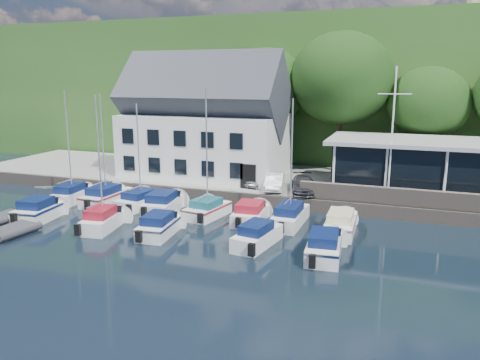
{
  "coord_description": "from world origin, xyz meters",
  "views": [
    {
      "loc": [
        10.16,
        -22.19,
        9.84
      ],
      "look_at": [
        -0.95,
        9.0,
        2.48
      ],
      "focal_mm": 35.0,
      "sensor_mm": 36.0,
      "label": 1
    }
  ],
  "objects": [
    {
      "name": "boat_r1_0",
      "position": [
        -14.71,
        7.53,
        4.46
      ],
      "size": [
        2.4,
        6.22,
        8.92
      ],
      "primitive_type": null,
      "rotation": [
        0.0,
        0.0,
        0.09
      ],
      "color": "white",
      "rests_on": "ground"
    },
    {
      "name": "boat_r1_4",
      "position": [
        -2.8,
        7.3,
        4.21
      ],
      "size": [
        2.95,
        5.67,
        8.41
      ],
      "primitive_type": null,
      "rotation": [
        0.0,
        0.0,
        -0.17
      ],
      "color": "white",
      "rests_on": "ground"
    },
    {
      "name": "car_dgrey",
      "position": [
        2.93,
        12.74,
        1.62
      ],
      "size": [
        2.78,
        4.6,
        1.25
      ],
      "primitive_type": "imported",
      "rotation": [
        0.0,
        0.0,
        0.25
      ],
      "color": "#2D2D32",
      "rests_on": "quay"
    },
    {
      "name": "car_blue",
      "position": [
        6.15,
        13.37,
        1.59
      ],
      "size": [
        2.15,
        3.67,
        1.18
      ],
      "primitive_type": "imported",
      "rotation": [
        0.0,
        0.0,
        -0.24
      ],
      "color": "#2D3F8B",
      "rests_on": "quay"
    },
    {
      "name": "boat_r2_2",
      "position": [
        -4.13,
        2.75,
        0.72
      ],
      "size": [
        2.47,
        5.74,
        1.43
      ],
      "primitive_type": null,
      "rotation": [
        0.0,
        0.0,
        0.1
      ],
      "color": "white",
      "rests_on": "ground"
    },
    {
      "name": "tree_1",
      "position": [
        -11.28,
        22.23,
        5.58
      ],
      "size": [
        6.7,
        6.7,
        9.15
      ],
      "primitive_type": null,
      "color": "#173710",
      "rests_on": "quay"
    },
    {
      "name": "car_silver",
      "position": [
        -0.92,
        13.82,
        1.56
      ],
      "size": [
        2.18,
        3.55,
        1.13
      ],
      "primitive_type": "imported",
      "rotation": [
        0.0,
        0.0,
        -0.27
      ],
      "color": "#B7B8BD",
      "rests_on": "quay"
    },
    {
      "name": "dinghy_0",
      "position": [
        -15.71,
        1.47,
        0.34
      ],
      "size": [
        1.87,
        3.01,
        0.69
      ],
      "primitive_type": null,
      "rotation": [
        0.0,
        0.0,
        -0.03
      ],
      "color": "#36363A",
      "rests_on": "ground"
    },
    {
      "name": "boat_r1_1",
      "position": [
        -11.76,
        7.89,
        4.55
      ],
      "size": [
        2.41,
        6.55,
        9.1
      ],
      "primitive_type": null,
      "rotation": [
        0.0,
        0.0,
        -0.04
      ],
      "color": "white",
      "rests_on": "ground"
    },
    {
      "name": "tree_4",
      "position": [
        11.84,
        22.45,
        5.87
      ],
      "size": [
        7.12,
        7.12,
        9.74
      ],
      "primitive_type": null,
      "color": "#173710",
      "rests_on": "quay"
    },
    {
      "name": "boat_r2_4",
      "position": [
        6.32,
        2.61,
        0.73
      ],
      "size": [
        2.51,
        6.32,
        1.47
      ],
      "primitive_type": null,
      "rotation": [
        0.0,
        0.0,
        0.09
      ],
      "color": "white",
      "rests_on": "ground"
    },
    {
      "name": "boat_r2_3",
      "position": [
        2.3,
        2.94,
        0.74
      ],
      "size": [
        2.65,
        5.97,
        1.48
      ],
      "primitive_type": null,
      "rotation": [
        0.0,
        0.0,
        -0.16
      ],
      "color": "white",
      "rests_on": "ground"
    },
    {
      "name": "car_white",
      "position": [
        0.55,
        13.04,
        1.65
      ],
      "size": [
        2.08,
        4.13,
        1.3
      ],
      "primitive_type": "imported",
      "rotation": [
        0.0,
        0.0,
        0.19
      ],
      "color": "silver",
      "rests_on": "quay"
    },
    {
      "name": "quay",
      "position": [
        0.0,
        17.5,
        0.5
      ],
      "size": [
        60.0,
        13.0,
        1.0
      ],
      "primitive_type": "cube",
      "color": "gray",
      "rests_on": "ground"
    },
    {
      "name": "flagpole",
      "position": [
        9.23,
        12.74,
        5.77
      ],
      "size": [
        2.29,
        0.2,
        9.54
      ],
      "primitive_type": null,
      "color": "white",
      "rests_on": "quay"
    },
    {
      "name": "tree_2",
      "position": [
        -3.22,
        22.62,
        6.8
      ],
      "size": [
        8.49,
        8.49,
        11.6
      ],
      "primitive_type": null,
      "color": "#173710",
      "rests_on": "quay"
    },
    {
      "name": "boat_r2_1",
      "position": [
        -8.21,
        2.53,
        4.54
      ],
      "size": [
        2.7,
        5.83,
        9.07
      ],
      "primitive_type": null,
      "rotation": [
        0.0,
        0.0,
        0.16
      ],
      "color": "white",
      "rests_on": "ground"
    },
    {
      "name": "field_patch",
      "position": [
        8.0,
        70.0,
        16.15
      ],
      "size": [
        50.0,
        30.0,
        0.3
      ],
      "primitive_type": "cube",
      "color": "#5B6D36",
      "rests_on": "hillside"
    },
    {
      "name": "gangway",
      "position": [
        -16.5,
        9.0,
        0.0
      ],
      "size": [
        1.2,
        6.0,
        1.4
      ],
      "primitive_type": null,
      "color": "silver",
      "rests_on": "ground"
    },
    {
      "name": "seawall",
      "position": [
        12.0,
        11.4,
        1.6
      ],
      "size": [
        18.0,
        0.5,
        1.2
      ],
      "primitive_type": "cube",
      "color": "#706459",
      "rests_on": "quay"
    },
    {
      "name": "dinghy_1",
      "position": [
        -12.86,
        -0.55,
        0.38
      ],
      "size": [
        2.33,
        3.45,
        0.75
      ],
      "primitive_type": null,
      "rotation": [
        0.0,
        0.0,
        -0.12
      ],
      "color": "#36363A",
      "rests_on": "ground"
    },
    {
      "name": "boat_r1_7",
      "position": [
        6.63,
        7.06,
        0.73
      ],
      "size": [
        2.13,
        6.46,
        1.45
      ],
      "primitive_type": null,
      "rotation": [
        0.0,
        0.0,
        0.03
      ],
      "color": "white",
      "rests_on": "ground"
    },
    {
      "name": "boat_r1_6",
      "position": [
        3.17,
        7.57,
        4.53
      ],
      "size": [
        1.95,
        6.74,
        9.07
      ],
      "primitive_type": null,
      "rotation": [
        0.0,
        0.0,
        -0.01
      ],
      "color": "white",
      "rests_on": "ground"
    },
    {
      "name": "club_pavilion",
      "position": [
        11.0,
        16.0,
        3.05
      ],
      "size": [
        13.2,
        7.2,
        4.1
      ],
      "primitive_type": null,
      "color": "black",
      "rests_on": "quay"
    },
    {
      "name": "ground",
      "position": [
        0.0,
        0.0,
        0.0
      ],
      "size": [
        180.0,
        180.0,
        0.0
      ],
      "primitive_type": "plane",
      "color": "black",
      "rests_on": "ground"
    },
    {
      "name": "harbor_building",
      "position": [
        -7.0,
        16.5,
        5.35
      ],
      "size": [
        14.4,
        8.2,
        8.7
      ],
      "primitive_type": null,
      "color": "white",
      "rests_on": "quay"
    },
    {
      "name": "boat_r1_5",
      "position": [
        0.47,
        7.21,
        0.72
      ],
      "size": [
        2.52,
        5.6,
        1.45
      ],
      "primitive_type": null,
      "rotation": [
        0.0,
        0.0,
        0.07
      ],
      "color": "white",
      "rests_on": "ground"
    },
    {
      "name": "hillside",
      "position": [
        0.0,
        62.0,
        8.0
      ],
      "size": [
        160.0,
        75.0,
        16.0
      ],
      "primitive_type": "cube",
      "color": "#29531F",
      "rests_on": "ground"
    },
    {
      "name": "boat_r1_3",
      "position": [
        -6.4,
        7.38,
        0.77
      ],
      "size": [
        2.89,
        6.27,
        1.55
      ],
      "primitive_type": null,
      "rotation": [
        0.0,
        0.0,
        0.12
      ],
      "color": "white",
      "rests_on": "ground"
    },
    {
      "name": "tree_3",
      "position": [
        4.24,
        22.28,
        7.45
      ],
      "size": [
        9.44,
        9.44,
        12.9
      ],
      "primitive_type": null,
      "color": "#173710",
      "rests_on": "quay"
    },
    {
      "name": "boat_r2_0",
      "position": [
        -13.7,
        2.77,
        0.79
      ],
      "size": [
        2.79,
        5.58,
        1.57
      ],
      "primitive_type": null,
      "rotation": [
        0.0,
        0.0,
        0.11
      ],
      "color": "white",
      "rests_on": "ground"
    },
    {
      "name": "boat_r1_2",
      "position": [
        -8.66,
        7.94,
        4.19
      ],
      "size": [
        3.05,
        6.39,
        8.37
      ],
      "primitive_type": null,
      "rotation": [
        0.0,
        0.0,
        -0.17
      ],
      "color": "white",
      "rests_on": "ground"
    },
    {
      "name": "quay_face",
      "position": [
        0.0,
        11.0,
        0.5
      ],
      "size": [
        60.0,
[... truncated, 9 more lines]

